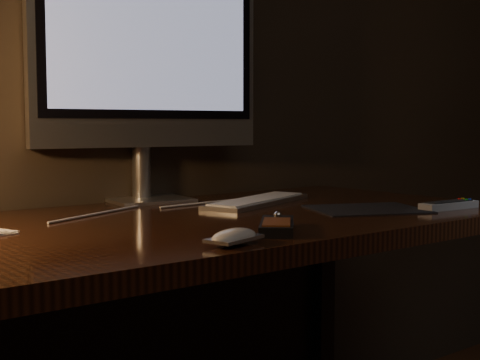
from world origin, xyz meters
TOP-DOWN VIEW (x-y plane):
  - desk at (0.00, 1.93)m, footprint 1.60×0.75m
  - monitor at (0.11, 2.18)m, footprint 0.62×0.20m
  - keyboard at (0.31, 1.97)m, footprint 0.40×0.24m
  - mousepad at (0.43, 1.72)m, footprint 0.32×0.29m
  - mouse at (-0.10, 1.54)m, footprint 0.11×0.08m
  - media_remote at (0.05, 1.60)m, footprint 0.16×0.17m
  - tv_remote at (0.60, 1.60)m, footprint 0.17×0.06m
  - cable at (0.04, 2.03)m, footprint 0.59×0.15m

SIDE VIEW (x-z plane):
  - desk at x=0.00m, z-range 0.25..1.00m
  - mousepad at x=0.43m, z-range 0.75..0.75m
  - cable at x=0.04m, z-range 0.75..0.76m
  - keyboard at x=0.31m, z-range 0.75..0.76m
  - tv_remote at x=0.60m, z-range 0.75..0.77m
  - mouse at x=-0.10m, z-range 0.75..0.77m
  - media_remote at x=0.05m, z-range 0.75..0.78m
  - monitor at x=0.11m, z-range 0.81..1.46m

